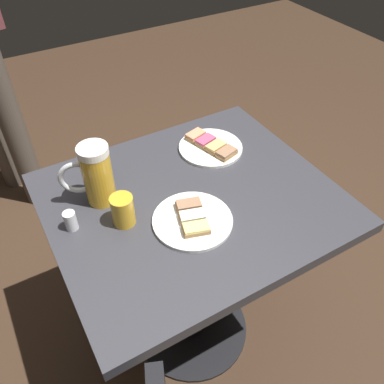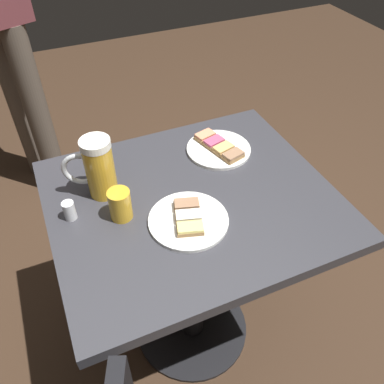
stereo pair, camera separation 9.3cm
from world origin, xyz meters
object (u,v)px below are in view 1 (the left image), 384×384
Objects in this scene: beer_mug at (95,175)px; beer_glass_small at (123,210)px; plate_far at (211,146)px; salt_shaker at (71,221)px; plate_near at (192,219)px.

beer_mug is 0.12m from beer_glass_small.
beer_mug is (-0.39, -0.05, 0.08)m from plate_far.
beer_glass_small is 0.14m from salt_shaker.
beer_mug is at bearing 131.74° from plate_near.
beer_mug reaches higher than plate_near.
beer_glass_small is (-0.37, -0.16, 0.03)m from plate_far.
plate_far is at bearing 49.58° from plate_near.
beer_mug is 0.14m from salt_shaker.
salt_shaker is at bearing -147.38° from beer_mug.
salt_shaker is at bearing 159.04° from beer_glass_small.
beer_mug is 3.30× the size of salt_shaker.
beer_glass_small is at bearing 150.10° from plate_near.
plate_near is at bearing -130.42° from plate_far.
plate_far is 2.36× the size of beer_glass_small.
plate_near is 1.04× the size of plate_far.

